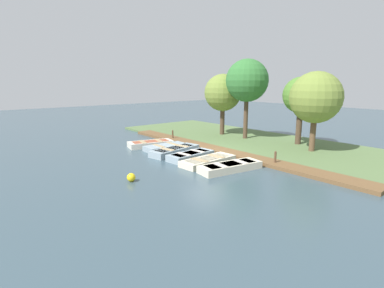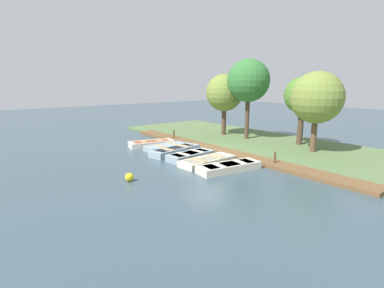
{
  "view_description": "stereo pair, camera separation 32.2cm",
  "coord_description": "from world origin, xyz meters",
  "px_view_note": "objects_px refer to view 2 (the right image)",
  "views": [
    {
      "loc": [
        11.5,
        12.52,
        4.2
      ],
      "look_at": [
        0.62,
        -0.56,
        0.65
      ],
      "focal_mm": 28.0,
      "sensor_mm": 36.0,
      "label": 1
    },
    {
      "loc": [
        11.25,
        12.72,
        4.2
      ],
      "look_at": [
        0.62,
        -0.56,
        0.65
      ],
      "focal_mm": 28.0,
      "sensor_mm": 36.0,
      "label": 2
    }
  ],
  "objects_px": {
    "buoy": "(129,177)",
    "park_tree_right": "(317,98)",
    "park_tree_left": "(248,81)",
    "rowboat_4": "(207,161)",
    "park_tree_far_left": "(224,93)",
    "rowboat_0": "(151,144)",
    "rowboat_5": "(229,167)",
    "rowboat_3": "(190,156)",
    "rowboat_2": "(175,151)",
    "rowboat_1": "(166,147)",
    "mooring_post_near": "(174,135)",
    "mooring_post_far": "(275,159)",
    "park_tree_center": "(303,96)"
  },
  "relations": [
    {
      "from": "rowboat_1",
      "to": "rowboat_5",
      "type": "distance_m",
      "value": 5.67
    },
    {
      "from": "mooring_post_far",
      "to": "park_tree_far_left",
      "type": "relative_size",
      "value": 0.16
    },
    {
      "from": "park_tree_left",
      "to": "buoy",
      "type": "bearing_deg",
      "value": 15.22
    },
    {
      "from": "park_tree_center",
      "to": "rowboat_0",
      "type": "bearing_deg",
      "value": -38.98
    },
    {
      "from": "rowboat_3",
      "to": "mooring_post_near",
      "type": "relative_size",
      "value": 3.63
    },
    {
      "from": "rowboat_1",
      "to": "mooring_post_near",
      "type": "bearing_deg",
      "value": -132.42
    },
    {
      "from": "park_tree_left",
      "to": "park_tree_center",
      "type": "relative_size",
      "value": 1.28
    },
    {
      "from": "rowboat_0",
      "to": "mooring_post_near",
      "type": "distance_m",
      "value": 2.52
    },
    {
      "from": "rowboat_3",
      "to": "rowboat_4",
      "type": "height_order",
      "value": "rowboat_3"
    },
    {
      "from": "buoy",
      "to": "rowboat_3",
      "type": "bearing_deg",
      "value": -163.33
    },
    {
      "from": "rowboat_0",
      "to": "rowboat_5",
      "type": "height_order",
      "value": "rowboat_0"
    },
    {
      "from": "rowboat_5",
      "to": "mooring_post_near",
      "type": "bearing_deg",
      "value": -97.57
    },
    {
      "from": "rowboat_2",
      "to": "park_tree_far_left",
      "type": "distance_m",
      "value": 7.52
    },
    {
      "from": "rowboat_1",
      "to": "buoy",
      "type": "distance_m",
      "value": 6.17
    },
    {
      "from": "rowboat_4",
      "to": "mooring_post_near",
      "type": "relative_size",
      "value": 4.11
    },
    {
      "from": "buoy",
      "to": "park_tree_right",
      "type": "relative_size",
      "value": 0.08
    },
    {
      "from": "rowboat_2",
      "to": "rowboat_1",
      "type": "bearing_deg",
      "value": -108.52
    },
    {
      "from": "rowboat_2",
      "to": "park_tree_left",
      "type": "relative_size",
      "value": 0.58
    },
    {
      "from": "rowboat_1",
      "to": "park_tree_far_left",
      "type": "xyz_separation_m",
      "value": [
        -6.19,
        -1.17,
        3.18
      ]
    },
    {
      "from": "rowboat_5",
      "to": "buoy",
      "type": "relative_size",
      "value": 9.01
    },
    {
      "from": "rowboat_4",
      "to": "buoy",
      "type": "bearing_deg",
      "value": -2.69
    },
    {
      "from": "buoy",
      "to": "park_tree_left",
      "type": "bearing_deg",
      "value": -164.78
    },
    {
      "from": "rowboat_0",
      "to": "rowboat_2",
      "type": "bearing_deg",
      "value": 103.91
    },
    {
      "from": "rowboat_0",
      "to": "park_tree_far_left",
      "type": "bearing_deg",
      "value": -168.65
    },
    {
      "from": "rowboat_0",
      "to": "park_tree_left",
      "type": "bearing_deg",
      "value": 172.39
    },
    {
      "from": "rowboat_1",
      "to": "park_tree_left",
      "type": "xyz_separation_m",
      "value": [
        -6.27,
        1.1,
        4.08
      ]
    },
    {
      "from": "rowboat_2",
      "to": "mooring_post_near",
      "type": "distance_m",
      "value": 4.22
    },
    {
      "from": "rowboat_1",
      "to": "park_tree_left",
      "type": "bearing_deg",
      "value": 171.74
    },
    {
      "from": "mooring_post_near",
      "to": "rowboat_4",
      "type": "bearing_deg",
      "value": 69.6
    },
    {
      "from": "rowboat_3",
      "to": "buoy",
      "type": "relative_size",
      "value": 7.6
    },
    {
      "from": "rowboat_0",
      "to": "mooring_post_near",
      "type": "xyz_separation_m",
      "value": [
        -2.39,
        -0.8,
        0.2
      ]
    },
    {
      "from": "rowboat_1",
      "to": "rowboat_5",
      "type": "xyz_separation_m",
      "value": [
        0.19,
        5.67,
        0.02
      ]
    },
    {
      "from": "park_tree_far_left",
      "to": "rowboat_0",
      "type": "bearing_deg",
      "value": -2.47
    },
    {
      "from": "park_tree_left",
      "to": "rowboat_3",
      "type": "bearing_deg",
      "value": 14.24
    },
    {
      "from": "rowboat_4",
      "to": "mooring_post_near",
      "type": "xyz_separation_m",
      "value": [
        -2.36,
        -6.34,
        0.23
      ]
    },
    {
      "from": "rowboat_3",
      "to": "park_tree_far_left",
      "type": "xyz_separation_m",
      "value": [
        -6.44,
        -3.92,
        3.16
      ]
    },
    {
      "from": "park_tree_far_left",
      "to": "park_tree_center",
      "type": "relative_size",
      "value": 1.06
    },
    {
      "from": "mooring_post_near",
      "to": "park_tree_right",
      "type": "relative_size",
      "value": 0.16
    },
    {
      "from": "rowboat_3",
      "to": "rowboat_5",
      "type": "distance_m",
      "value": 2.92
    },
    {
      "from": "mooring_post_near",
      "to": "park_tree_right",
      "type": "xyz_separation_m",
      "value": [
        -3.97,
        8.58,
        2.9
      ]
    },
    {
      "from": "rowboat_1",
      "to": "rowboat_3",
      "type": "relative_size",
      "value": 0.96
    },
    {
      "from": "park_tree_left",
      "to": "park_tree_center",
      "type": "distance_m",
      "value": 3.88
    },
    {
      "from": "rowboat_3",
      "to": "mooring_post_far",
      "type": "height_order",
      "value": "mooring_post_far"
    },
    {
      "from": "rowboat_4",
      "to": "park_tree_right",
      "type": "distance_m",
      "value": 7.41
    },
    {
      "from": "rowboat_0",
      "to": "rowboat_4",
      "type": "relative_size",
      "value": 0.97
    },
    {
      "from": "mooring_post_near",
      "to": "mooring_post_far",
      "type": "xyz_separation_m",
      "value": [
        0.0,
        8.8,
        0.0
      ]
    },
    {
      "from": "rowboat_3",
      "to": "park_tree_right",
      "type": "relative_size",
      "value": 0.58
    },
    {
      "from": "rowboat_0",
      "to": "buoy",
      "type": "xyz_separation_m",
      "value": [
        4.43,
        5.51,
        -0.01
      ]
    },
    {
      "from": "rowboat_4",
      "to": "park_tree_far_left",
      "type": "height_order",
      "value": "park_tree_far_left"
    },
    {
      "from": "rowboat_2",
      "to": "rowboat_4",
      "type": "relative_size",
      "value": 1.06
    }
  ]
}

